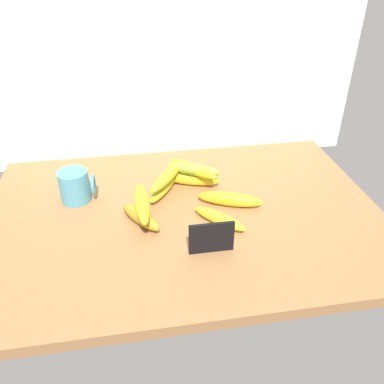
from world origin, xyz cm
name	(u,v)px	position (x,y,z in cm)	size (l,w,h in cm)	color
counter_top	(184,216)	(0.00, 0.00, 1.50)	(110.00, 76.00, 3.00)	#93643C
back_wall	(165,60)	(0.00, 39.00, 35.00)	(130.00, 2.00, 70.00)	silver
chalkboard_sign	(211,239)	(4.01, -17.25, 6.86)	(11.00, 1.80, 8.40)	black
coffee_mug	(75,186)	(-29.83, 11.28, 7.69)	(10.06, 8.56, 9.39)	teal
banana_0	(165,186)	(-4.18, 11.86, 4.85)	(19.01, 3.70, 3.70)	gold
banana_1	(141,217)	(-12.17, -3.03, 4.93)	(15.08, 3.86, 3.86)	#A68522
banana_2	(230,199)	(13.34, 1.29, 5.03)	(18.42, 4.05, 4.05)	yellow
banana_3	(190,178)	(3.89, 14.58, 5.06)	(18.74, 4.11, 4.11)	yellow
banana_4	(219,219)	(8.42, -6.78, 4.66)	(16.01, 3.33, 3.33)	gold
banana_5	(193,169)	(4.69, 13.27, 8.90)	(16.82, 3.58, 3.58)	#89AB34
banana_6	(142,203)	(-11.53, -2.36, 8.79)	(18.56, 3.85, 3.85)	yellow
banana_7	(167,177)	(-3.43, 11.01, 8.47)	(19.20, 3.54, 3.54)	#AABE27
banana_8	(193,169)	(4.70, 13.85, 8.73)	(17.29, 3.24, 3.24)	yellow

